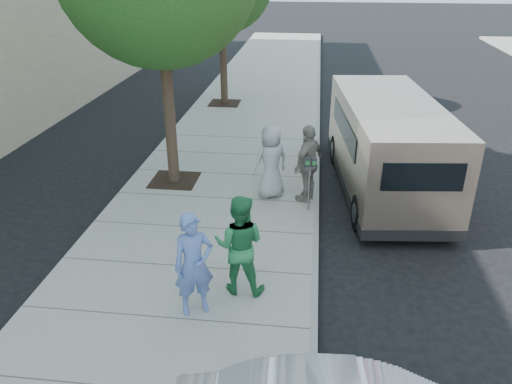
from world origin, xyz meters
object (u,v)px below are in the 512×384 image
Objects in this scene: van at (386,144)px; person_gray_shirt at (271,162)px; person_officer at (194,265)px; person_green_shirt at (239,245)px; parking_meter at (310,173)px; person_striped_polo at (308,163)px.

van is 3.61× the size of person_gray_shirt.
van reaches higher than person_officer.
van is 6.66m from person_officer.
van is 3.56× the size of person_green_shirt.
person_officer is at bearing -123.72° from parking_meter.
parking_meter is 0.72× the size of person_gray_shirt.
person_green_shirt is (-3.00, -4.91, -0.18)m from van.
parking_meter is at bearing -143.37° from van.
van is at bearing 33.49° from parking_meter.
person_officer is at bearing 48.18° from person_green_shirt.
person_green_shirt is 3.92m from person_striped_polo.
person_gray_shirt is at bearing 135.90° from parking_meter.
person_officer is 1.00× the size of person_gray_shirt.
person_officer is (-3.64, -5.57, -0.20)m from van.
van is 5.76m from person_green_shirt.
van is at bearing -118.99° from person_green_shirt.
person_gray_shirt is at bearing -65.96° from person_striped_polo.
van is at bearing 150.99° from person_striped_polo.
parking_meter is 0.69× the size of person_striped_polo.
person_green_shirt is (-1.13, -3.20, -0.02)m from parking_meter.
person_striped_polo is at bearing 86.00° from parking_meter.
person_striped_polo is (-0.05, 0.57, 0.00)m from parking_meter.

